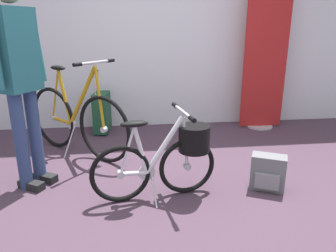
{
  "coord_description": "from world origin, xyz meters",
  "views": [
    {
      "loc": [
        -0.4,
        -2.24,
        1.37
      ],
      "look_at": [
        -0.09,
        0.33,
        0.55
      ],
      "focal_mm": 33.79,
      "sensor_mm": 36.0,
      "label": 1
    }
  ],
  "objects_px": {
    "floor_banner_stand": "(265,65)",
    "rolling_suitcase": "(102,112)",
    "display_bike_left": "(77,120)",
    "backpack_on_floor": "(268,173)",
    "visitor_near_wall": "(19,70)",
    "folding_bike_foreground": "(170,155)"
  },
  "relations": [
    {
      "from": "rolling_suitcase",
      "to": "folding_bike_foreground",
      "type": "bearing_deg",
      "value": -68.61
    },
    {
      "from": "rolling_suitcase",
      "to": "backpack_on_floor",
      "type": "xyz_separation_m",
      "value": [
        1.56,
        -1.76,
        -0.13
      ]
    },
    {
      "from": "display_bike_left",
      "to": "backpack_on_floor",
      "type": "height_order",
      "value": "display_bike_left"
    },
    {
      "from": "floor_banner_stand",
      "to": "backpack_on_floor",
      "type": "relative_size",
      "value": 5.82
    },
    {
      "from": "display_bike_left",
      "to": "visitor_near_wall",
      "type": "bearing_deg",
      "value": -113.34
    },
    {
      "from": "floor_banner_stand",
      "to": "rolling_suitcase",
      "type": "distance_m",
      "value": 2.28
    },
    {
      "from": "folding_bike_foreground",
      "to": "display_bike_left",
      "type": "height_order",
      "value": "display_bike_left"
    },
    {
      "from": "display_bike_left",
      "to": "backpack_on_floor",
      "type": "distance_m",
      "value": 2.06
    },
    {
      "from": "floor_banner_stand",
      "to": "visitor_near_wall",
      "type": "bearing_deg",
      "value": -152.53
    },
    {
      "from": "folding_bike_foreground",
      "to": "visitor_near_wall",
      "type": "height_order",
      "value": "visitor_near_wall"
    },
    {
      "from": "display_bike_left",
      "to": "visitor_near_wall",
      "type": "distance_m",
      "value": 0.99
    },
    {
      "from": "visitor_near_wall",
      "to": "rolling_suitcase",
      "type": "bearing_deg",
      "value": 70.37
    },
    {
      "from": "display_bike_left",
      "to": "backpack_on_floor",
      "type": "relative_size",
      "value": 3.62
    },
    {
      "from": "display_bike_left",
      "to": "rolling_suitcase",
      "type": "height_order",
      "value": "display_bike_left"
    },
    {
      "from": "display_bike_left",
      "to": "floor_banner_stand",
      "type": "bearing_deg",
      "value": 16.52
    },
    {
      "from": "floor_banner_stand",
      "to": "visitor_near_wall",
      "type": "distance_m",
      "value": 3.06
    },
    {
      "from": "visitor_near_wall",
      "to": "rolling_suitcase",
      "type": "xyz_separation_m",
      "value": [
        0.51,
        1.43,
        -0.74
      ]
    },
    {
      "from": "visitor_near_wall",
      "to": "rolling_suitcase",
      "type": "relative_size",
      "value": 2.13
    },
    {
      "from": "folding_bike_foreground",
      "to": "visitor_near_wall",
      "type": "distance_m",
      "value": 1.41
    },
    {
      "from": "folding_bike_foreground",
      "to": "floor_banner_stand",
      "type": "bearing_deg",
      "value": 49.18
    },
    {
      "from": "floor_banner_stand",
      "to": "rolling_suitcase",
      "type": "height_order",
      "value": "floor_banner_stand"
    },
    {
      "from": "floor_banner_stand",
      "to": "folding_bike_foreground",
      "type": "xyz_separation_m",
      "value": [
        -1.51,
        -1.75,
        -0.5
      ]
    }
  ]
}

